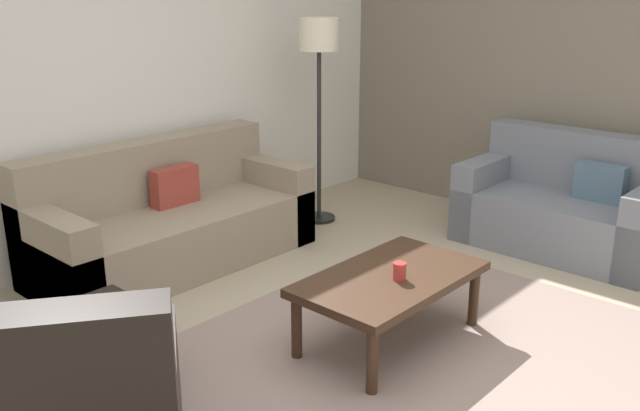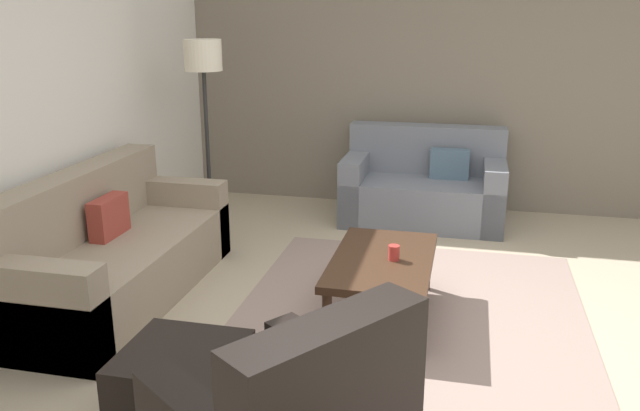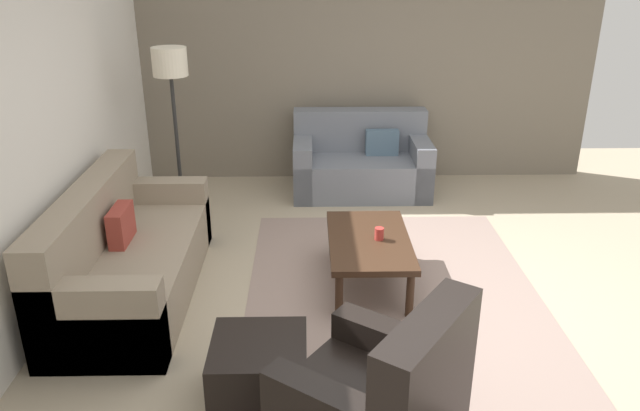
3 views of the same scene
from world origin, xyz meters
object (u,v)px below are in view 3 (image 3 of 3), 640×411
object	(u,v)px
ottoman	(259,371)
cup	(379,234)
couch_loveseat	(361,164)
coffee_table	(369,244)
couch_main	(122,260)
lamp_standing	(171,80)

from	to	relation	value
ottoman	cup	size ratio (longest dim) A/B	5.71
cup	couch_loveseat	bearing A→B (deg)	-0.87
coffee_table	couch_main	bearing A→B (deg)	93.71
cup	lamp_standing	bearing A→B (deg)	53.50
couch_loveseat	coffee_table	xyz separation A→B (m)	(-2.15, 0.11, 0.06)
coffee_table	cup	distance (m)	0.13
couch_main	lamp_standing	world-z (taller)	lamp_standing
couch_loveseat	lamp_standing	bearing A→B (deg)	114.27
couch_loveseat	cup	bearing A→B (deg)	179.13
coffee_table	lamp_standing	world-z (taller)	lamp_standing
couch_main	couch_loveseat	xyz separation A→B (m)	(2.27, -2.04, 0.00)
ottoman	coffee_table	xyz separation A→B (m)	(1.38, -0.78, 0.16)
coffee_table	lamp_standing	distance (m)	2.42
couch_loveseat	cup	size ratio (longest dim) A/B	15.16
couch_loveseat	cup	world-z (taller)	couch_loveseat
ottoman	lamp_standing	size ratio (longest dim) A/B	0.33
ottoman	cup	distance (m)	1.63
cup	couch_main	bearing A→B (deg)	92.91
ottoman	couch_main	bearing A→B (deg)	42.46
couch_loveseat	ottoman	world-z (taller)	couch_loveseat
cup	lamp_standing	distance (m)	2.45
ottoman	lamp_standing	bearing A→B (deg)	19.57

